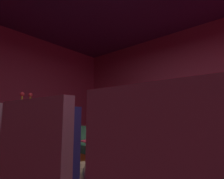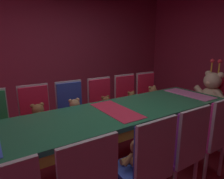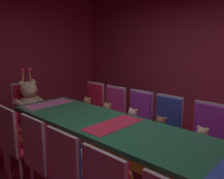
% 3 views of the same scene
% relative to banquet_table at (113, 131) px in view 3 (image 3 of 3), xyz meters
% --- Properties ---
extents(wall_right, '(0.12, 6.40, 2.80)m').
position_rel_banquet_table_xyz_m(wall_right, '(2.60, 0.00, 0.74)').
color(wall_right, '#99334C').
rests_on(wall_right, ground_plane).
extents(banquet_table, '(0.90, 3.31, 0.75)m').
position_rel_banquet_table_xyz_m(banquet_table, '(0.00, 0.00, 0.00)').
color(banquet_table, '#26724C').
rests_on(banquet_table, ground_plane).
extents(chair_left_2, '(0.42, 0.41, 0.98)m').
position_rel_banquet_table_xyz_m(chair_left_2, '(-0.83, -0.25, -0.06)').
color(chair_left_2, '#2D47B2').
rests_on(chair_left_2, ground_plane).
extents(teddy_left_2, '(0.25, 0.32, 0.30)m').
position_rel_banquet_table_xyz_m(teddy_left_2, '(-0.68, -0.25, -0.07)').
color(teddy_left_2, tan).
rests_on(teddy_left_2, chair_left_2).
extents(chair_left_3, '(0.42, 0.41, 0.98)m').
position_rel_banquet_table_xyz_m(chair_left_3, '(-0.81, 0.26, -0.06)').
color(chair_left_3, red).
rests_on(chair_left_3, ground_plane).
extents(teddy_left_3, '(0.22, 0.28, 0.27)m').
position_rel_banquet_table_xyz_m(teddy_left_3, '(-0.67, 0.26, -0.08)').
color(teddy_left_3, brown).
rests_on(teddy_left_3, chair_left_3).
extents(chair_left_4, '(0.42, 0.41, 0.98)m').
position_rel_banquet_table_xyz_m(chair_left_4, '(-0.84, 0.80, -0.06)').
color(chair_left_4, red).
rests_on(chair_left_4, ground_plane).
extents(teddy_left_4, '(0.21, 0.28, 0.26)m').
position_rel_banquet_table_xyz_m(teddy_left_4, '(-0.70, 0.80, -0.09)').
color(teddy_left_4, brown).
rests_on(teddy_left_4, chair_left_4).
extents(chair_left_5, '(0.42, 0.41, 0.98)m').
position_rel_banquet_table_xyz_m(chair_left_5, '(-0.82, 1.28, -0.06)').
color(chair_left_5, red).
rests_on(chair_left_5, ground_plane).
extents(teddy_left_5, '(0.25, 0.32, 0.30)m').
position_rel_banquet_table_xyz_m(teddy_left_5, '(-0.67, 1.28, -0.07)').
color(teddy_left_5, '#9E7247').
rests_on(teddy_left_5, chair_left_5).
extents(chair_right_1, '(0.42, 0.41, 0.98)m').
position_rel_banquet_table_xyz_m(chair_right_1, '(0.82, -0.81, -0.06)').
color(chair_right_1, purple).
rests_on(chair_right_1, ground_plane).
extents(teddy_right_1, '(0.22, 0.29, 0.27)m').
position_rel_banquet_table_xyz_m(teddy_right_1, '(0.67, -0.81, -0.08)').
color(teddy_right_1, beige).
rests_on(teddy_right_1, chair_right_1).
extents(chair_right_2, '(0.42, 0.41, 0.98)m').
position_rel_banquet_table_xyz_m(chair_right_2, '(0.82, -0.24, -0.06)').
color(chair_right_2, '#2D47B2').
rests_on(chair_right_2, ground_plane).
extents(teddy_right_2, '(0.22, 0.29, 0.27)m').
position_rel_banquet_table_xyz_m(teddy_right_2, '(0.68, -0.24, -0.08)').
color(teddy_right_2, olive).
rests_on(teddy_right_2, chair_right_2).
extents(chair_right_3, '(0.42, 0.41, 0.98)m').
position_rel_banquet_table_xyz_m(chair_right_3, '(0.82, 0.24, -0.06)').
color(chair_right_3, purple).
rests_on(chair_right_3, ground_plane).
extents(teddy_right_3, '(0.24, 0.31, 0.29)m').
position_rel_banquet_table_xyz_m(teddy_right_3, '(0.68, 0.24, -0.07)').
color(teddy_right_3, beige).
rests_on(teddy_right_3, chair_right_3).
extents(chair_right_4, '(0.42, 0.41, 0.98)m').
position_rel_banquet_table_xyz_m(chair_right_4, '(0.81, 0.76, -0.06)').
color(chair_right_4, '#CC338C').
rests_on(chair_right_4, ground_plane).
extents(teddy_right_4, '(0.23, 0.30, 0.28)m').
position_rel_banquet_table_xyz_m(teddy_right_4, '(0.67, 0.76, -0.08)').
color(teddy_right_4, tan).
rests_on(teddy_right_4, chair_right_4).
extents(chair_right_5, '(0.42, 0.41, 0.98)m').
position_rel_banquet_table_xyz_m(chair_right_5, '(0.84, 1.28, -0.06)').
color(chair_right_5, red).
rests_on(chair_right_5, ground_plane).
extents(teddy_right_5, '(0.23, 0.30, 0.29)m').
position_rel_banquet_table_xyz_m(teddy_right_5, '(0.70, 1.28, -0.08)').
color(teddy_right_5, tan).
rests_on(teddy_right_5, chair_right_5).
extents(throne_chair, '(0.41, 0.42, 0.98)m').
position_rel_banquet_table_xyz_m(throne_chair, '(0.00, 2.20, -0.06)').
color(throne_chair, red).
rests_on(throne_chair, ground_plane).
extents(king_teddy_bear, '(0.63, 0.49, 0.81)m').
position_rel_banquet_table_xyz_m(king_teddy_bear, '(0.00, 2.03, 0.06)').
color(king_teddy_bear, beige).
rests_on(king_teddy_bear, throne_chair).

